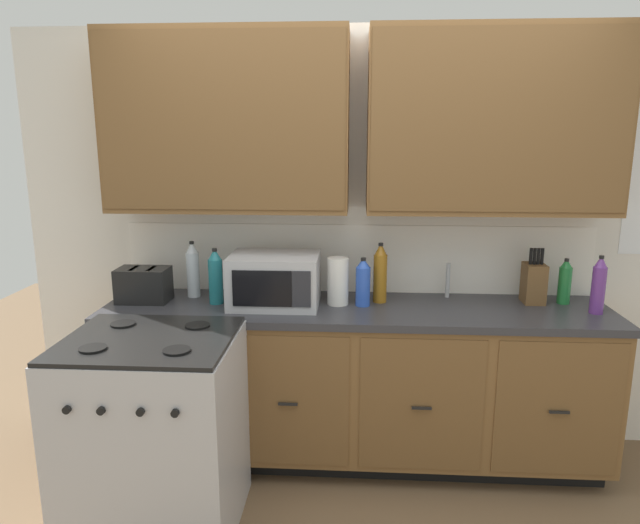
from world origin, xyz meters
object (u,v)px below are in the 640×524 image
Objects in this scene: bottle_amber at (380,273)px; stove_range at (155,433)px; bottle_teal at (216,277)px; microwave at (275,280)px; bottle_blue at (363,282)px; bottle_clear at (193,270)px; paper_towel_roll at (338,281)px; bottle_violet at (599,285)px; knife_block at (534,282)px; toaster at (144,285)px; bottle_green at (565,282)px.

stove_range is at bearing -145.61° from bottle_amber.
bottle_amber is at bearing 5.49° from bottle_teal.
microwave is 1.80× the size of bottle_blue.
bottle_clear reaches higher than bottle_teal.
bottle_amber is at bearing 14.50° from paper_towel_roll.
bottle_violet is (2.18, 0.59, 0.59)m from stove_range.
bottle_violet is (0.27, -0.18, 0.03)m from knife_block.
bottle_teal is (-0.90, -0.09, -0.01)m from bottle_amber.
knife_block is at bearing 3.03° from toaster.
bottle_teal is (0.15, 0.64, 0.59)m from stove_range.
bottle_clear is 0.97× the size of bottle_amber.
bottle_amber is at bearing 3.32° from toaster.
microwave is 1.56× the size of bottle_violet.
toaster is 0.87× the size of bottle_clear.
bottle_violet is 0.92× the size of bottle_amber.
bottle_clear is at bearing 25.14° from toaster.
microwave is 1.71× the size of toaster.
bottle_clear is at bearing 175.35° from bottle_violet.
bottle_blue is (0.96, 0.65, 0.57)m from stove_range.
microwave is at bearing 178.60° from bottle_violet.
bottle_green is at bearing 3.68° from bottle_teal.
bottle_teal reaches higher than bottle_green.
stove_range is 3.76× the size of bottle_green.
bottle_teal is at bearing -174.51° from bottle_amber.
bottle_green is 0.76× the size of bottle_amber.
bottle_amber is (-0.85, -0.04, 0.05)m from knife_block.
bottle_violet is at bearing -6.97° from bottle_amber.
bottle_teal is at bearing -175.91° from knife_block.
paper_towel_roll is at bearing -165.50° from bottle_amber.
bottle_clear is at bearing 179.93° from knife_block.
bottle_amber reaches higher than bottle_violet.
bottle_green is (-0.11, 0.17, -0.03)m from bottle_violet.
toaster is 1.05× the size of bottle_blue.
knife_block is at bearing 2.59° from bottle_amber.
stove_range is at bearing -127.56° from microwave.
knife_block is at bearing 21.81° from stove_range.
knife_block is 1.75m from bottle_teal.
knife_block is 1.23× the size of bottle_green.
bottle_violet reaches higher than microwave.
bottle_clear reaches higher than bottle_green.
paper_towel_roll is (-1.08, -0.10, 0.01)m from knife_block.
toaster is 2.43m from bottle_violet.
paper_towel_roll reaches higher than stove_range.
bottle_teal is (-0.33, 0.01, 0.01)m from microwave.
knife_block is at bearing 6.99° from bottle_blue.
stove_range is 1.42m from bottle_amber.
paper_towel_roll is 0.14m from bottle_blue.
bottle_clear is at bearing 179.88° from bottle_green.
bottle_green is (2.07, 0.76, 0.56)m from stove_range.
bottle_teal is (-2.02, 0.05, 0.00)m from bottle_violet.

